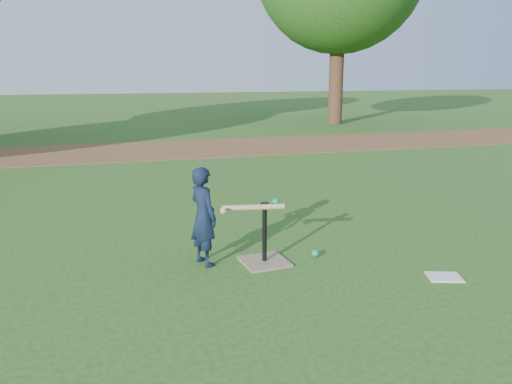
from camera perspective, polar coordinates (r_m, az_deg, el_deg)
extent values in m
plane|color=#285116|center=(5.06, -0.85, -7.71)|extent=(80.00, 80.00, 0.00)
cube|color=brown|center=(12.25, -10.19, 4.80)|extent=(24.00, 3.00, 0.01)
imported|color=black|center=(4.83, -6.04, -2.79)|extent=(0.35, 0.41, 0.97)
sphere|color=#0C8E43|center=(5.15, 6.80, -6.97)|extent=(0.08, 0.08, 0.08)
cube|color=white|center=(4.95, 20.72, -9.07)|extent=(0.36, 0.31, 0.01)
cube|color=#8B7458|center=(4.98, 0.97, -7.95)|extent=(0.47, 0.47, 0.02)
cylinder|color=black|center=(4.88, 0.98, -4.80)|extent=(0.05, 0.05, 0.55)
cylinder|color=black|center=(4.80, 1.00, -1.57)|extent=(0.08, 0.08, 0.06)
cylinder|color=tan|center=(4.75, -0.32, -1.76)|extent=(0.60, 0.15, 0.05)
sphere|color=tan|center=(4.64, -3.75, -2.15)|extent=(0.06, 0.06, 0.06)
sphere|color=#0C8E43|center=(4.92, 2.26, -1.13)|extent=(0.08, 0.08, 0.08)
cylinder|color=#382316|center=(18.27, 9.16, 13.06)|extent=(0.50, 0.50, 3.42)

